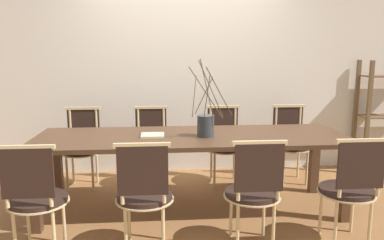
% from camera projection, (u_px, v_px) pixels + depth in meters
% --- Properties ---
extents(ground_plane, '(16.00, 16.00, 0.00)m').
position_uv_depth(ground_plane, '(192.00, 209.00, 3.71)').
color(ground_plane, olive).
extents(wall_rear, '(12.00, 0.06, 3.20)m').
position_uv_depth(wall_rear, '(184.00, 47.00, 4.70)').
color(wall_rear, silver).
rests_on(wall_rear, ground_plane).
extents(dining_table, '(2.97, 0.94, 0.75)m').
position_uv_depth(dining_table, '(192.00, 144.00, 3.59)').
color(dining_table, '#4C3321').
rests_on(dining_table, ground_plane).
extents(chair_near_leftend, '(0.45, 0.45, 0.91)m').
position_uv_depth(chair_near_leftend, '(36.00, 195.00, 2.77)').
color(chair_near_leftend, black).
rests_on(chair_near_leftend, ground_plane).
extents(chair_near_left, '(0.45, 0.45, 0.91)m').
position_uv_depth(chair_near_left, '(144.00, 192.00, 2.83)').
color(chair_near_left, black).
rests_on(chair_near_left, ground_plane).
extents(chair_near_center, '(0.45, 0.45, 0.91)m').
position_uv_depth(chair_near_center, '(254.00, 189.00, 2.90)').
color(chair_near_center, black).
rests_on(chair_near_center, ground_plane).
extents(chair_near_right, '(0.45, 0.45, 0.91)m').
position_uv_depth(chair_near_right, '(350.00, 186.00, 2.96)').
color(chair_near_right, black).
rests_on(chair_near_right, ground_plane).
extents(chair_far_leftend, '(0.45, 0.45, 0.91)m').
position_uv_depth(chair_far_leftend, '(82.00, 145.00, 4.28)').
color(chair_far_leftend, black).
rests_on(chair_far_leftend, ground_plane).
extents(chair_far_left, '(0.45, 0.45, 0.91)m').
position_uv_depth(chair_far_left, '(151.00, 143.00, 4.34)').
color(chair_far_left, black).
rests_on(chair_far_left, ground_plane).
extents(chair_far_center, '(0.45, 0.45, 0.91)m').
position_uv_depth(chair_far_center, '(224.00, 142.00, 4.41)').
color(chair_far_center, black).
rests_on(chair_far_center, ground_plane).
extents(chair_far_right, '(0.45, 0.45, 0.91)m').
position_uv_depth(chair_far_right, '(291.00, 141.00, 4.47)').
color(chair_far_right, black).
rests_on(chair_far_right, ground_plane).
extents(vase_centerpiece, '(0.42, 0.39, 0.73)m').
position_uv_depth(vase_centerpiece, '(206.00, 125.00, 3.51)').
color(vase_centerpiece, '#33383D').
rests_on(vase_centerpiece, dining_table).
extents(book_stack, '(0.22, 0.20, 0.02)m').
position_uv_depth(book_stack, '(153.00, 135.00, 3.54)').
color(book_stack, beige).
rests_on(book_stack, dining_table).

